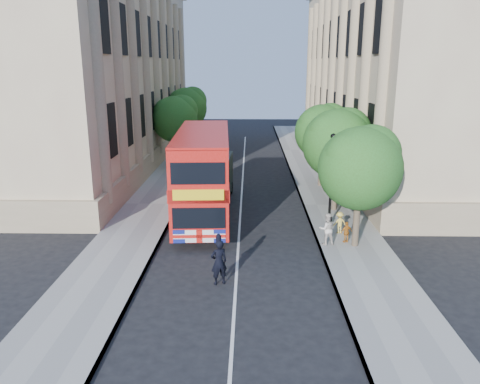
# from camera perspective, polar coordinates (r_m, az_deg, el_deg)

# --- Properties ---
(ground) EXTENTS (120.00, 120.00, 0.00)m
(ground) POSITION_cam_1_polar(r_m,az_deg,el_deg) (20.81, -0.41, -9.76)
(ground) COLOR black
(ground) RESTS_ON ground
(pavement_right) EXTENTS (3.50, 80.00, 0.12)m
(pavement_right) POSITION_cam_1_polar(r_m,az_deg,el_deg) (30.59, 10.95, -1.63)
(pavement_right) COLOR gray
(pavement_right) RESTS_ON ground
(pavement_left) EXTENTS (3.50, 80.00, 0.12)m
(pavement_left) POSITION_cam_1_polar(r_m,az_deg,el_deg) (30.79, -10.66, -1.51)
(pavement_left) COLOR gray
(pavement_left) RESTS_ON ground
(building_right) EXTENTS (12.00, 38.00, 18.00)m
(building_right) POSITION_cam_1_polar(r_m,az_deg,el_deg) (44.85, 19.02, 14.71)
(building_right) COLOR tan
(building_right) RESTS_ON ground
(building_left) EXTENTS (12.00, 38.00, 18.00)m
(building_left) POSITION_cam_1_polar(r_m,az_deg,el_deg) (45.18, -17.94, 14.80)
(building_left) COLOR tan
(building_left) RESTS_ON ground
(tree_right_near) EXTENTS (4.00, 4.00, 6.08)m
(tree_right_near) POSITION_cam_1_polar(r_m,az_deg,el_deg) (22.97, 14.54, 3.34)
(tree_right_near) COLOR #473828
(tree_right_near) RESTS_ON ground
(tree_right_mid) EXTENTS (4.20, 4.20, 6.37)m
(tree_right_mid) POSITION_cam_1_polar(r_m,az_deg,el_deg) (28.71, 11.88, 6.21)
(tree_right_mid) COLOR #473828
(tree_right_mid) RESTS_ON ground
(tree_right_far) EXTENTS (4.00, 4.00, 6.15)m
(tree_right_far) POSITION_cam_1_polar(r_m,az_deg,el_deg) (34.59, 10.08, 7.57)
(tree_right_far) COLOR #473828
(tree_right_far) RESTS_ON ground
(tree_left_far) EXTENTS (4.00, 4.00, 6.30)m
(tree_left_far) POSITION_cam_1_polar(r_m,az_deg,el_deg) (41.62, -7.91, 9.10)
(tree_left_far) COLOR #473828
(tree_left_far) RESTS_ON ground
(tree_left_back) EXTENTS (4.20, 4.20, 6.65)m
(tree_left_back) POSITION_cam_1_polar(r_m,az_deg,el_deg) (49.48, -6.48, 10.41)
(tree_left_back) COLOR #473828
(tree_left_back) RESTS_ON ground
(lamp_post) EXTENTS (0.32, 0.32, 5.16)m
(lamp_post) POSITION_cam_1_polar(r_m,az_deg,el_deg) (26.02, 11.02, 0.98)
(lamp_post) COLOR black
(lamp_post) RESTS_ON pavement_right
(double_decker_bus) EXTENTS (3.46, 11.04, 5.04)m
(double_decker_bus) POSITION_cam_1_polar(r_m,az_deg,el_deg) (27.25, -4.49, 2.45)
(double_decker_bus) COLOR #BA130C
(double_decker_bus) RESTS_ON ground
(box_van) EXTENTS (2.35, 5.22, 2.93)m
(box_van) POSITION_cam_1_polar(r_m,az_deg,el_deg) (31.12, -3.17, 1.54)
(box_van) COLOR black
(box_van) RESTS_ON ground
(police_constable) EXTENTS (0.84, 0.71, 1.94)m
(police_constable) POSITION_cam_1_polar(r_m,az_deg,el_deg) (19.41, -2.59, -8.55)
(police_constable) COLOR black
(police_constable) RESTS_ON ground
(woman_pedestrian) EXTENTS (0.86, 0.71, 1.62)m
(woman_pedestrian) POSITION_cam_1_polar(r_m,az_deg,el_deg) (23.66, 10.54, -4.44)
(woman_pedestrian) COLOR beige
(woman_pedestrian) RESTS_ON pavement_right
(child_a) EXTENTS (0.69, 0.47, 1.09)m
(child_a) POSITION_cam_1_polar(r_m,az_deg,el_deg) (24.20, 12.85, -4.80)
(child_a) COLOR #C27322
(child_a) RESTS_ON pavement_right
(child_b) EXTENTS (0.85, 0.64, 1.17)m
(child_b) POSITION_cam_1_polar(r_m,az_deg,el_deg) (25.44, 12.03, -3.65)
(child_b) COLOR #E7C84E
(child_b) RESTS_ON pavement_right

